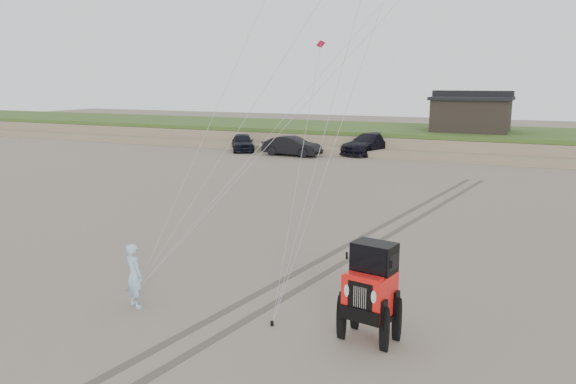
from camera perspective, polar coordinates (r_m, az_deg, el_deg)
name	(u,v)px	position (r m, az deg, el deg)	size (l,w,h in m)	color
ground	(218,304)	(15.55, -7.09, -11.23)	(160.00, 160.00, 0.00)	#6B6054
dune_ridge	(446,140)	(50.53, 15.78, 5.08)	(160.00, 14.25, 1.73)	#7A6B54
cabin	(471,113)	(49.58, 18.14, 7.64)	(6.40, 5.40, 3.35)	black
truck_a	(243,142)	(47.95, -4.63, 5.07)	(1.77, 4.40, 1.50)	black
truck_b	(292,146)	(44.74, 0.40, 4.69)	(1.65, 4.73, 1.56)	black
truck_c	(370,144)	(46.18, 8.38, 4.90)	(2.44, 6.00, 1.74)	black
jeep	(370,303)	(13.25, 8.29, -11.05)	(2.14, 4.96, 1.85)	red
man	(134,275)	(15.53, -15.35, -8.16)	(0.63, 0.42, 1.74)	#83ADCA
stake_main	(135,291)	(16.76, -15.25, -9.64)	(0.08, 0.08, 0.12)	black
stake_aux	(272,323)	(14.18, -1.63, -13.20)	(0.08, 0.08, 0.12)	black
tire_tracks	(373,238)	(21.78, 8.63, -4.63)	(5.22, 29.74, 0.01)	#4C443D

